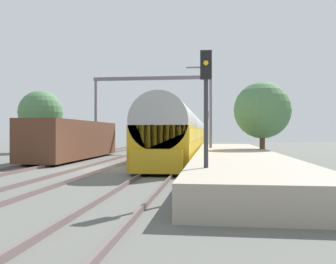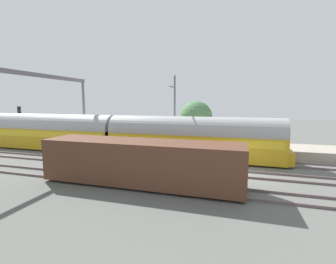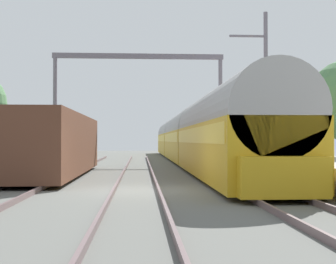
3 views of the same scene
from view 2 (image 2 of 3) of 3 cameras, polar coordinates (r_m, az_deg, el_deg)
The scene contains 12 objects.
ground at distance 18.46m, azimuth 18.18°, elevation -9.89°, with size 120.00×120.00×0.00m, color #5C5D58.
track_far_west at distance 14.76m, azimuth 18.62°, elevation -14.01°, with size 1.52×60.00×0.16m.
track_west at distance 18.44m, azimuth 18.19°, elevation -9.66°, with size 1.52×60.00×0.16m.
track_east at distance 22.19m, azimuth 17.92°, elevation -6.76°, with size 1.52×60.00×0.16m.
platform at distance 25.86m, azimuth 13.32°, elevation -3.77°, with size 4.40×28.00×0.90m.
passenger_train at distance 29.81m, azimuth -26.67°, elevation 0.06°, with size 2.93×49.20×3.82m.
freight_car at distance 15.47m, azimuth -6.52°, elevation -7.25°, with size 2.80×13.00×2.70m.
person_crossing at distance 28.59m, azimuth -19.56°, elevation -1.77°, with size 0.37×0.46×1.73m.
railway_signal_far at distance 35.57m, azimuth -32.11°, elevation 2.53°, with size 0.36×0.30×4.75m.
catenary_gantry at distance 24.59m, azimuth -27.87°, elevation 7.09°, with size 12.17×0.28×7.86m.
catenary_pole_east_mid at distance 24.75m, azimuth 1.58°, elevation 4.56°, with size 1.90×0.20×8.00m.
tree_east_background at distance 27.87m, azimuth 6.76°, elevation 3.51°, with size 3.82×3.82×5.43m.
Camera 2 is at (-17.65, 0.70, 5.37)m, focal length 25.28 mm.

